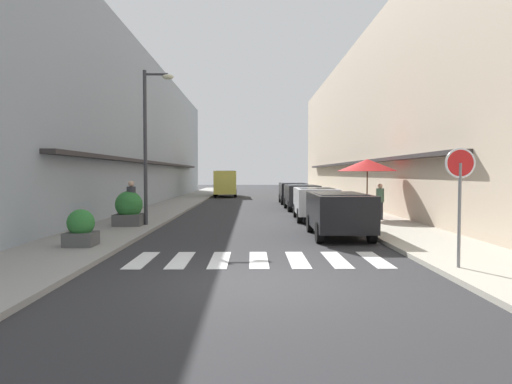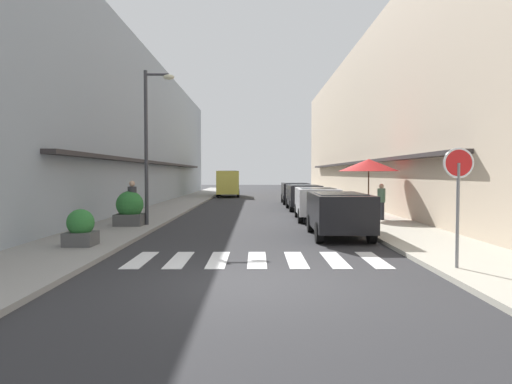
% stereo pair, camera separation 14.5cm
% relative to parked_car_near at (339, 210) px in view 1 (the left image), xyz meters
% --- Properties ---
extents(ground_plane, '(113.87, 113.87, 0.00)m').
position_rel_parked_car_near_xyz_m(ground_plane, '(-2.71, 14.33, -0.92)').
color(ground_plane, '#2B2B2D').
extents(sidewalk_left, '(2.87, 72.46, 0.12)m').
position_rel_parked_car_near_xyz_m(sidewalk_left, '(-7.91, 14.33, -0.86)').
color(sidewalk_left, gray).
rests_on(sidewalk_left, ground_plane).
extents(sidewalk_right, '(2.87, 72.46, 0.12)m').
position_rel_parked_car_near_xyz_m(sidewalk_right, '(2.48, 14.33, -0.86)').
color(sidewalk_right, '#ADA899').
rests_on(sidewalk_right, ground_plane).
extents(building_row_left, '(5.50, 48.58, 9.69)m').
position_rel_parked_car_near_xyz_m(building_row_left, '(-11.84, 15.92, 3.92)').
color(building_row_left, '#939EA8').
rests_on(building_row_left, ground_plane).
extents(building_row_right, '(5.50, 48.58, 10.72)m').
position_rel_parked_car_near_xyz_m(building_row_right, '(6.42, 15.92, 4.43)').
color(building_row_right, '#C6B299').
rests_on(building_row_right, ground_plane).
extents(crosswalk, '(6.15, 2.20, 0.01)m').
position_rel_parked_car_near_xyz_m(crosswalk, '(-2.71, -3.98, -0.91)').
color(crosswalk, silver).
rests_on(crosswalk, ground_plane).
extents(parked_car_near, '(1.87, 4.06, 1.47)m').
position_rel_parked_car_near_xyz_m(parked_car_near, '(0.00, 0.00, 0.00)').
color(parked_car_near, black).
rests_on(parked_car_near, ground_plane).
extents(parked_car_mid, '(1.93, 4.12, 1.47)m').
position_rel_parked_car_near_xyz_m(parked_car_mid, '(0.00, 5.62, 0.00)').
color(parked_car_mid, silver).
rests_on(parked_car_mid, ground_plane).
extents(parked_car_far, '(1.83, 4.12, 1.47)m').
position_rel_parked_car_near_xyz_m(parked_car_far, '(-0.00, 11.43, 0.00)').
color(parked_car_far, black).
rests_on(parked_car_far, ground_plane).
extents(parked_car_distant, '(1.84, 4.00, 1.47)m').
position_rel_parked_car_near_xyz_m(parked_car_distant, '(0.00, 17.11, -0.00)').
color(parked_car_distant, black).
rests_on(parked_car_distant, ground_plane).
extents(delivery_van, '(2.15, 5.46, 2.37)m').
position_rel_parked_car_near_xyz_m(delivery_van, '(-5.28, 26.90, 0.48)').
color(delivery_van, '#D8CC4C').
rests_on(delivery_van, ground_plane).
extents(round_street_sign, '(0.65, 0.07, 2.54)m').
position_rel_parked_car_near_xyz_m(round_street_sign, '(1.52, -5.49, 1.14)').
color(round_street_sign, slate).
rests_on(round_street_sign, sidewalk_right).
extents(street_lamp, '(1.19, 0.28, 5.98)m').
position_rel_parked_car_near_xyz_m(street_lamp, '(-6.84, 2.79, 2.81)').
color(street_lamp, '#38383D').
rests_on(street_lamp, sidewalk_left).
extents(cafe_umbrella, '(2.71, 2.71, 2.65)m').
position_rel_parked_car_near_xyz_m(cafe_umbrella, '(2.35, 5.59, 1.57)').
color(cafe_umbrella, '#262626').
rests_on(cafe_umbrella, sidewalk_right).
extents(planter_corner, '(0.79, 0.79, 1.01)m').
position_rel_parked_car_near_xyz_m(planter_corner, '(-7.60, -2.48, -0.32)').
color(planter_corner, '#4C4C4C').
rests_on(planter_corner, sidewalk_left).
extents(planter_midblock, '(1.04, 1.04, 1.32)m').
position_rel_parked_car_near_xyz_m(planter_midblock, '(-7.61, 2.54, -0.17)').
color(planter_midblock, '#4C4C4C').
rests_on(planter_midblock, sidewalk_left).
extents(pedestrian_walking_near, '(0.34, 0.34, 1.55)m').
position_rel_parked_car_near_xyz_m(pedestrian_walking_near, '(2.69, 4.71, 0.01)').
color(pedestrian_walking_near, '#282B33').
rests_on(pedestrian_walking_near, sidewalk_right).
extents(pedestrian_walking_far, '(0.34, 0.34, 1.72)m').
position_rel_parked_car_near_xyz_m(pedestrian_walking_far, '(-7.52, 2.56, 0.10)').
color(pedestrian_walking_far, '#282B33').
rests_on(pedestrian_walking_far, sidewalk_left).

